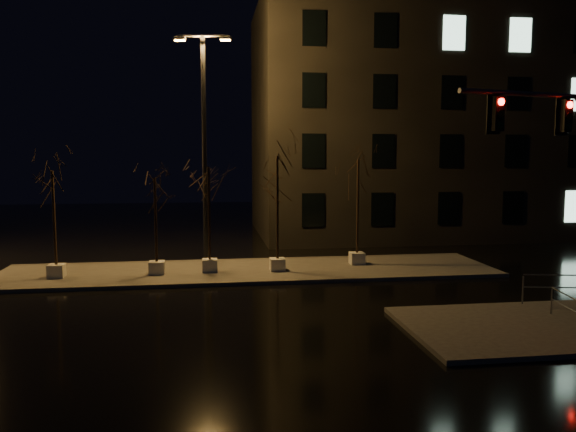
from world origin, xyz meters
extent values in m
plane|color=black|center=(0.00, 0.00, 0.00)|extent=(90.00, 90.00, 0.00)
cube|color=#44413D|center=(0.00, 6.00, 0.07)|extent=(22.00, 5.00, 0.15)
cube|color=#44413D|center=(7.50, -3.50, 0.07)|extent=(7.00, 5.00, 0.15)
cube|color=black|center=(14.00, 18.00, 7.50)|extent=(25.00, 12.00, 15.00)
cube|color=beige|center=(-8.17, 5.45, 0.43)|extent=(0.65, 0.65, 0.55)
cylinder|color=black|center=(-8.17, 5.45, 2.66)|extent=(0.11, 0.11, 3.92)
cube|color=beige|center=(-4.06, 5.55, 0.43)|extent=(0.65, 0.65, 0.55)
cylinder|color=black|center=(-4.06, 5.55, 2.50)|extent=(0.11, 0.11, 3.60)
cube|color=beige|center=(-1.80, 5.76, 0.43)|extent=(0.65, 0.65, 0.55)
cylinder|color=black|center=(-1.80, 5.76, 2.72)|extent=(0.11, 0.11, 4.04)
cube|color=beige|center=(1.18, 5.54, 0.43)|extent=(0.65, 0.65, 0.55)
cylinder|color=black|center=(1.18, 5.54, 2.95)|extent=(0.11, 0.11, 4.50)
cube|color=beige|center=(5.07, 6.51, 0.43)|extent=(0.65, 0.65, 0.55)
cylinder|color=black|center=(5.07, 6.51, 2.87)|extent=(0.11, 0.11, 4.34)
cylinder|color=#5A5C62|center=(6.29, -4.94, 6.83)|extent=(3.83, 1.05, 0.14)
cube|color=black|center=(7.85, -4.57, 6.29)|extent=(0.34, 0.28, 0.88)
cube|color=black|center=(5.57, -5.11, 6.29)|extent=(0.34, 0.28, 0.88)
cylinder|color=black|center=(-1.97, 7.89, 5.42)|extent=(0.21, 0.21, 10.54)
cylinder|color=black|center=(-1.97, 7.89, 10.69)|extent=(2.30, 0.51, 0.11)
cube|color=#FF9D32|center=(-3.01, 8.08, 10.53)|extent=(0.57, 0.38, 0.21)
cube|color=#FF9D32|center=(-0.93, 7.71, 10.53)|extent=(0.57, 0.38, 0.21)
cylinder|color=#5A5C62|center=(8.84, -1.25, 0.64)|extent=(0.05, 0.05, 0.97)
cylinder|color=#5A5C62|center=(10.00, -1.50, 1.18)|extent=(2.34, 0.53, 0.04)
cylinder|color=#5A5C62|center=(10.00, -1.50, 0.74)|extent=(2.34, 0.53, 0.04)
cylinder|color=#5A5C62|center=(9.08, -2.52, 0.56)|extent=(0.05, 0.05, 0.81)
cylinder|color=#5A5C62|center=(8.94, -3.41, 1.01)|extent=(0.31, 1.79, 0.04)
cylinder|color=#5A5C62|center=(8.94, -3.41, 0.65)|extent=(0.31, 1.79, 0.04)
camera|label=1|loc=(-1.81, -18.79, 5.22)|focal=35.00mm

